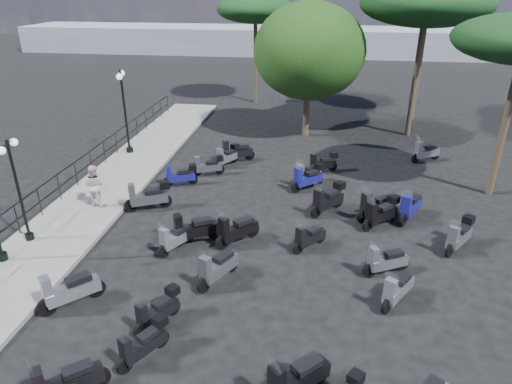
# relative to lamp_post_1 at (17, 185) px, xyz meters

# --- Properties ---
(ground) EXTENTS (120.00, 120.00, 0.00)m
(ground) POSITION_rel_lamp_post_1_xyz_m (7.23, 0.94, -2.19)
(ground) COLOR black
(ground) RESTS_ON ground
(sidewalk) EXTENTS (3.00, 30.00, 0.15)m
(sidewalk) POSITION_rel_lamp_post_1_xyz_m (0.73, 3.94, -2.12)
(sidewalk) COLOR slate
(sidewalk) RESTS_ON ground
(railing) EXTENTS (0.04, 26.04, 1.10)m
(railing) POSITION_rel_lamp_post_1_xyz_m (-0.57, 3.74, -1.30)
(railing) COLOR black
(railing) RESTS_ON sidewalk
(lamp_post_1) EXTENTS (0.38, 1.05, 3.58)m
(lamp_post_1) POSITION_rel_lamp_post_1_xyz_m (0.00, 0.00, 0.00)
(lamp_post_1) COLOR black
(lamp_post_1) RESTS_ON sidewalk
(lamp_post_2) EXTENTS (0.56, 1.20, 4.18)m
(lamp_post_2) POSITION_rel_lamp_post_1_xyz_m (-0.04, 8.83, 0.34)
(lamp_post_2) COLOR black
(lamp_post_2) RESTS_ON sidewalk
(pedestrian_far) EXTENTS (0.87, 0.70, 1.67)m
(pedestrian_far) POSITION_rel_lamp_post_1_xyz_m (1.08, 2.82, -1.21)
(pedestrian_far) COLOR beige
(pedestrian_far) RESTS_ON sidewalk
(scooter_1) EXTENTS (1.39, 1.42, 1.49)m
(scooter_1) POSITION_rel_lamp_post_1_xyz_m (3.09, -2.94, -1.68)
(scooter_1) COLOR black
(scooter_1) RESTS_ON ground
(scooter_2) EXTENTS (1.68, 1.09, 1.49)m
(scooter_2) POSITION_rel_lamp_post_1_xyz_m (5.59, 0.84, -1.68)
(scooter_2) COLOR black
(scooter_2) RESTS_ON ground
(scooter_3) EXTENTS (1.71, 1.04, 1.47)m
(scooter_3) POSITION_rel_lamp_post_1_xyz_m (3.15, 3.02, -1.64)
(scooter_3) COLOR black
(scooter_3) RESTS_ON ground
(scooter_4) EXTENTS (1.44, 0.83, 1.23)m
(scooter_4) POSITION_rel_lamp_post_1_xyz_m (3.71, 5.43, -1.73)
(scooter_4) COLOR black
(scooter_4) RESTS_ON ground
(scooter_5) EXTENTS (0.96, 1.42, 1.26)m
(scooter_5) POSITION_rel_lamp_post_1_xyz_m (5.26, 8.07, -1.72)
(scooter_5) COLOR black
(scooter_5) RESTS_ON ground
(scooter_6) EXTENTS (0.92, 1.35, 1.20)m
(scooter_6) POSITION_rel_lamp_post_1_xyz_m (5.81, -4.50, -1.74)
(scooter_6) COLOR black
(scooter_6) RESTS_ON ground
(scooter_7) EXTENTS (1.39, 1.19, 1.38)m
(scooter_7) POSITION_rel_lamp_post_1_xyz_m (4.62, -5.85, -1.72)
(scooter_7) COLOR black
(scooter_7) RESTS_ON ground
(scooter_8) EXTENTS (1.01, 1.64, 1.43)m
(scooter_8) POSITION_rel_lamp_post_1_xyz_m (6.86, -1.26, -1.70)
(scooter_8) COLOR black
(scooter_8) RESTS_ON ground
(scooter_9) EXTENTS (0.92, 1.48, 1.30)m
(scooter_9) POSITION_rel_lamp_post_1_xyz_m (5.09, 0.28, -1.74)
(scooter_9) COLOR black
(scooter_9) RESTS_ON ground
(scooter_10) EXTENTS (1.43, 0.80, 1.21)m
(scooter_10) POSITION_rel_lamp_post_1_xyz_m (4.64, 6.74, -1.74)
(scooter_10) COLOR black
(scooter_10) RESTS_ON ground
(scooter_11) EXTENTS (1.67, 1.03, 1.46)m
(scooter_11) POSITION_rel_lamp_post_1_xyz_m (5.59, 8.63, -1.69)
(scooter_11) COLOR black
(scooter_11) RESTS_ON ground
(scooter_12) EXTENTS (1.42, 1.37, 1.49)m
(scooter_12) POSITION_rel_lamp_post_1_xyz_m (9.44, -5.10, -1.68)
(scooter_12) COLOR black
(scooter_12) RESTS_ON ground
(scooter_14) EXTENTS (1.07, 1.20, 1.21)m
(scooter_14) POSITION_rel_lamp_post_1_xyz_m (9.48, 1.01, -1.78)
(scooter_14) COLOR black
(scooter_14) RESTS_ON ground
(scooter_15) EXTENTS (1.32, 1.42, 1.46)m
(scooter_15) POSITION_rel_lamp_post_1_xyz_m (7.03, 1.00, -1.69)
(scooter_15) COLOR black
(scooter_15) RESTS_ON ground
(scooter_16) EXTENTS (1.42, 0.86, 1.22)m
(scooter_16) POSITION_rel_lamp_post_1_xyz_m (9.85, 7.84, -1.73)
(scooter_16) COLOR black
(scooter_16) RESTS_ON ground
(scooter_17) EXTENTS (1.38, 1.31, 1.38)m
(scooter_17) POSITION_rel_lamp_post_1_xyz_m (9.25, 5.86, -1.67)
(scooter_17) COLOR black
(scooter_17) RESTS_ON ground
(scooter_19) EXTENTS (1.02, 1.44, 1.32)m
(scooter_19) POSITION_rel_lamp_post_1_xyz_m (12.00, -1.52, -1.74)
(scooter_19) COLOR black
(scooter_19) RESTS_ON ground
(scooter_20) EXTENTS (1.49, 0.89, 1.29)m
(scooter_20) POSITION_rel_lamp_post_1_xyz_m (11.85, -0.11, -1.75)
(scooter_20) COLOR black
(scooter_20) RESTS_ON ground
(scooter_21) EXTENTS (1.30, 1.51, 1.45)m
(scooter_21) POSITION_rel_lamp_post_1_xyz_m (10.10, 3.78, -1.65)
(scooter_21) COLOR black
(scooter_21) RESTS_ON ground
(scooter_22) EXTENTS (1.38, 1.34, 1.40)m
(scooter_22) POSITION_rel_lamp_post_1_xyz_m (12.00, 2.94, -1.67)
(scooter_22) COLOR black
(scooter_22) RESTS_ON ground
(scooter_23) EXTENTS (1.16, 1.37, 1.35)m
(scooter_23) POSITION_rel_lamp_post_1_xyz_m (9.20, 6.32, -1.73)
(scooter_23) COLOR black
(scooter_23) RESTS_ON ground
(scooter_26) EXTENTS (1.16, 1.46, 1.36)m
(scooter_26) POSITION_rel_lamp_post_1_xyz_m (14.41, 1.67, -1.68)
(scooter_26) COLOR black
(scooter_26) RESTS_ON ground
(scooter_27) EXTENTS (1.56, 1.21, 1.48)m
(scooter_27) POSITION_rel_lamp_post_1_xyz_m (11.89, 3.48, -1.68)
(scooter_27) COLOR black
(scooter_27) RESTS_ON ground
(scooter_28) EXTENTS (1.05, 1.68, 1.48)m
(scooter_28) POSITION_rel_lamp_post_1_xyz_m (13.14, 3.63, -1.68)
(scooter_28) COLOR black
(scooter_28) RESTS_ON ground
(scooter_29) EXTENTS (1.54, 1.01, 1.37)m
(scooter_29) POSITION_rel_lamp_post_1_xyz_m (14.87, 10.00, -1.72)
(scooter_29) COLOR black
(scooter_29) RESTS_ON ground
(scooter_30) EXTENTS (0.92, 1.35, 1.20)m
(scooter_30) POSITION_rel_lamp_post_1_xyz_m (5.74, -3.31, -1.74)
(scooter_30) COLOR black
(scooter_30) RESTS_ON ground
(broadleaf_tree) EXTENTS (6.06, 6.06, 7.31)m
(broadleaf_tree) POSITION_rel_lamp_post_1_xyz_m (8.80, 13.33, 2.53)
(broadleaf_tree) COLOR #38281E
(broadleaf_tree) RESTS_ON ground
(pine_0) EXTENTS (6.46, 6.46, 8.08)m
(pine_0) POSITION_rel_lamp_post_1_xyz_m (15.46, 17.72, 4.73)
(pine_0) COLOR #38281E
(pine_0) RESTS_ON ground
(pine_1) EXTENTS (6.80, 6.80, 8.30)m
(pine_1) POSITION_rel_lamp_post_1_xyz_m (14.68, 14.27, 4.90)
(pine_1) COLOR #38281E
(pine_1) RESTS_ON ground
(pine_2) EXTENTS (5.35, 5.35, 7.35)m
(pine_2) POSITION_rel_lamp_post_1_xyz_m (4.78, 20.86, 4.19)
(pine_2) COLOR #38281E
(pine_2) RESTS_ON ground
(distant_hills) EXTENTS (70.00, 8.00, 3.00)m
(distant_hills) POSITION_rel_lamp_post_1_xyz_m (7.23, 45.94, -0.69)
(distant_hills) COLOR gray
(distant_hills) RESTS_ON ground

